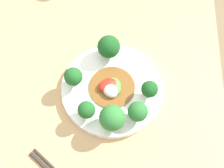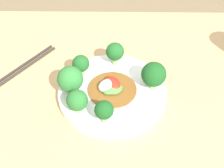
# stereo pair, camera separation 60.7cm
# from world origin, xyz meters

# --- Properties ---
(ground_plane) EXTENTS (8.00, 8.00, 0.00)m
(ground_plane) POSITION_xyz_m (0.00, 0.00, 0.00)
(ground_plane) COLOR #7F6B4C
(table) EXTENTS (1.17, 0.64, 0.73)m
(table) POSITION_xyz_m (0.00, 0.00, 0.36)
(table) COLOR tan
(table) RESTS_ON ground_plane
(plate) EXTENTS (0.25, 0.25, 0.02)m
(plate) POSITION_xyz_m (-0.01, -0.04, 0.74)
(plate) COLOR white
(plate) RESTS_ON table
(broccoli_south) EXTENTS (0.04, 0.04, 0.06)m
(broccoli_south) POSITION_xyz_m (-0.02, -0.13, 0.78)
(broccoli_south) COLOR #89B76B
(broccoli_south) RESTS_ON plate
(broccoli_north) EXTENTS (0.05, 0.05, 0.06)m
(broccoli_north) POSITION_xyz_m (-0.00, 0.06, 0.79)
(broccoli_north) COLOR #89B76B
(broccoli_north) RESTS_ON plate
(broccoli_southwest) EXTENTS (0.05, 0.05, 0.06)m
(broccoli_southwest) POSITION_xyz_m (-0.08, -0.10, 0.78)
(broccoli_southwest) COLOR #89B76B
(broccoli_southwest) RESTS_ON plate
(broccoli_northwest) EXTENTS (0.04, 0.04, 0.05)m
(broccoli_northwest) POSITION_xyz_m (-0.08, 0.02, 0.78)
(broccoli_northwest) COLOR #7AAD5B
(broccoli_northwest) RESTS_ON plate
(broccoli_west) EXTENTS (0.06, 0.06, 0.07)m
(broccoli_west) POSITION_xyz_m (-0.10, -0.04, 0.79)
(broccoli_west) COLOR #70A356
(broccoli_west) RESTS_ON plate
(broccoli_east) EXTENTS (0.06, 0.06, 0.07)m
(broccoli_east) POSITION_xyz_m (0.09, -0.02, 0.79)
(broccoli_east) COLOR #7AAD5B
(broccoli_east) RESTS_ON plate
(stirfry_center) EXTENTS (0.11, 0.11, 0.02)m
(stirfry_center) POSITION_xyz_m (-0.01, -0.03, 0.76)
(stirfry_center) COLOR brown
(stirfry_center) RESTS_ON plate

